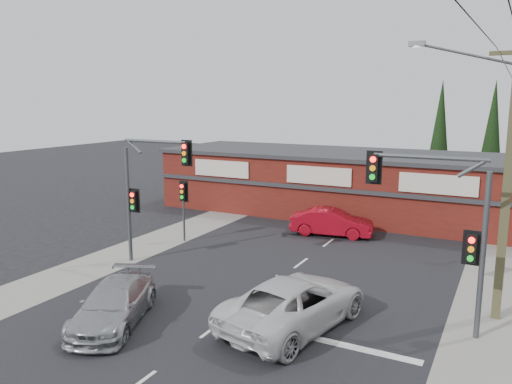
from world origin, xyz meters
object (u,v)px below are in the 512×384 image
at_px(white_suv, 295,302).
at_px(silver_suv, 114,304).
at_px(utility_pole, 504,168).
at_px(red_sedan, 332,222).
at_px(shop_building, 353,183).

height_order(white_suv, silver_suv, white_suv).
xyz_separation_m(silver_suv, utility_pole, (11.64, 6.62, 4.69)).
relative_size(red_sedan, shop_building, 0.17).
relative_size(silver_suv, utility_pole, 0.49).
bearing_deg(shop_building, silver_suv, -96.31).
xyz_separation_m(silver_suv, shop_building, (2.28, 20.62, 1.42)).
bearing_deg(white_suv, red_sedan, -65.04).
xyz_separation_m(red_sedan, shop_building, (-0.63, 6.07, 1.37)).
distance_m(silver_suv, shop_building, 20.80).
height_order(shop_building, utility_pole, utility_pole).
bearing_deg(shop_building, red_sedan, -84.11).
relative_size(white_suv, red_sedan, 1.32).
bearing_deg(silver_suv, red_sedan, 55.94).
bearing_deg(red_sedan, utility_pole, -141.15).
xyz_separation_m(white_suv, utility_pole, (6.00, 3.89, 4.54)).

